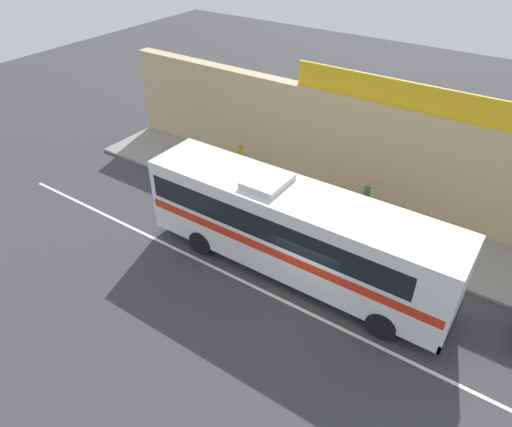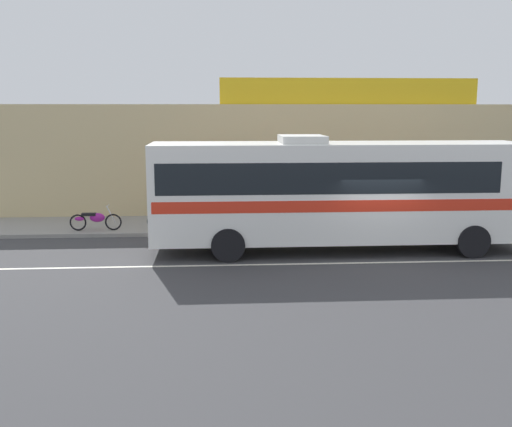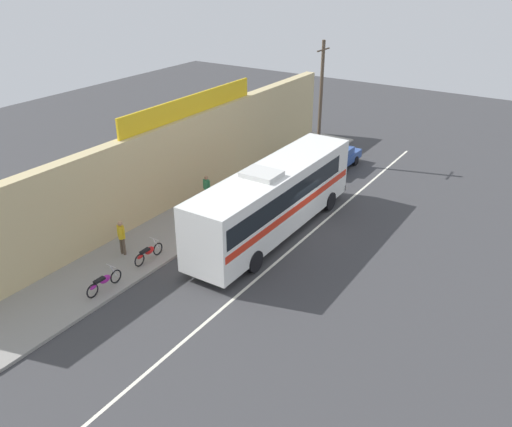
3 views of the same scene
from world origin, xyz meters
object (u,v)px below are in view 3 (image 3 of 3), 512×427
(intercity_bus, at_px, (273,197))
(motorcycle_red, at_px, (104,282))
(motorcycle_orange, at_px, (148,253))
(pedestrian_far_right, at_px, (296,150))
(utility_pole, at_px, (321,101))
(parked_car, at_px, (337,158))
(pedestrian_near_shop, at_px, (121,235))
(pedestrian_by_curb, at_px, (207,187))

(intercity_bus, xyz_separation_m, motorcycle_red, (-8.38, 3.21, -1.50))
(intercity_bus, bearing_deg, motorcycle_red, 159.04)
(motorcycle_orange, relative_size, pedestrian_far_right, 1.06)
(motorcycle_red, bearing_deg, utility_pole, -1.04)
(pedestrian_far_right, bearing_deg, utility_pole, -27.50)
(intercity_bus, height_order, parked_car, intercity_bus)
(motorcycle_orange, bearing_deg, pedestrian_far_right, 1.48)
(intercity_bus, xyz_separation_m, pedestrian_far_right, (9.04, 3.69, -0.92))
(intercity_bus, bearing_deg, parked_car, 6.91)
(utility_pole, bearing_deg, parked_car, -105.09)
(motorcycle_red, bearing_deg, parked_car, -6.08)
(motorcycle_orange, distance_m, pedestrian_far_right, 14.64)
(utility_pole, height_order, pedestrian_near_shop, utility_pole)
(parked_car, distance_m, motorcycle_orange, 15.92)
(parked_car, xyz_separation_m, pedestrian_near_shop, (-15.99, 3.51, 0.41))
(parked_car, height_order, motorcycle_red, parked_car)
(motorcycle_red, bearing_deg, pedestrian_near_shop, 30.58)
(utility_pole, distance_m, pedestrian_by_curb, 10.42)
(pedestrian_by_curb, height_order, pedestrian_far_right, pedestrian_far_right)
(pedestrian_far_right, bearing_deg, parked_car, -64.90)
(pedestrian_near_shop, bearing_deg, motorcycle_orange, -81.76)
(utility_pole, bearing_deg, pedestrian_near_shop, 173.48)
(motorcycle_orange, bearing_deg, motorcycle_red, -177.83)
(parked_car, bearing_deg, motorcycle_orange, 172.48)
(intercity_bus, xyz_separation_m, utility_pole, (10.63, 2.87, 2.18))
(intercity_bus, height_order, pedestrian_far_right, intercity_bus)
(intercity_bus, distance_m, parked_car, 10.35)
(utility_pole, distance_m, motorcycle_orange, 16.64)
(pedestrian_near_shop, bearing_deg, pedestrian_far_right, -4.04)
(motorcycle_orange, bearing_deg, pedestrian_near_shop, 98.24)
(motorcycle_orange, distance_m, motorcycle_red, 2.80)
(intercity_bus, height_order, pedestrian_by_curb, intercity_bus)
(utility_pole, xyz_separation_m, pedestrian_by_curb, (-9.71, 2.08, -3.16))
(intercity_bus, xyz_separation_m, motorcycle_orange, (-5.59, 3.32, -1.50))
(pedestrian_near_shop, bearing_deg, pedestrian_by_curb, 1.70)
(parked_car, bearing_deg, pedestrian_far_right, 115.10)
(intercity_bus, relative_size, parked_car, 2.80)
(utility_pole, height_order, motorcycle_red, utility_pole)
(intercity_bus, relative_size, pedestrian_far_right, 6.96)
(motorcycle_orange, bearing_deg, parked_car, -7.52)
(intercity_bus, height_order, utility_pole, utility_pole)
(pedestrian_by_curb, bearing_deg, pedestrian_near_shop, -178.30)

